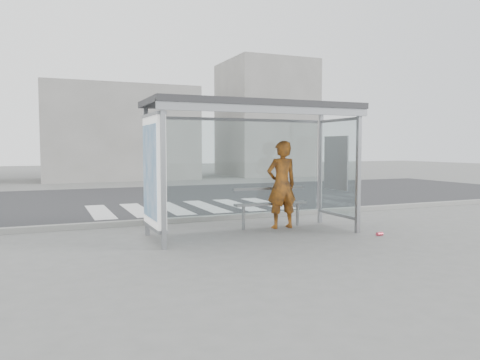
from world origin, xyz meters
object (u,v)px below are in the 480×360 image
object	(u,v)px
person	(282,185)
bench	(271,203)
soda_can	(380,234)
bus_shelter	(235,135)

from	to	relation	value
person	bench	distance (m)	0.49
soda_can	bench	bearing A→B (deg)	131.45
bus_shelter	bench	world-z (taller)	bus_shelter
bus_shelter	bench	xyz separation A→B (m)	(1.05, 0.52, -1.46)
person	bench	size ratio (longest dim) A/B	1.11
bus_shelter	bench	distance (m)	1.87
bus_shelter	person	xyz separation A→B (m)	(1.21, 0.34, -1.05)
bus_shelter	bench	size ratio (longest dim) A/B	2.52
bus_shelter	person	distance (m)	1.63
person	bus_shelter	bearing A→B (deg)	15.91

